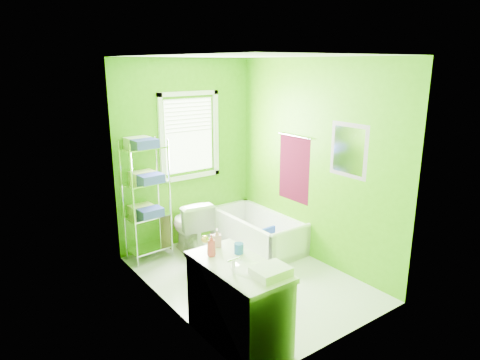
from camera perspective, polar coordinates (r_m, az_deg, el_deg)
ground at (r=5.34m, az=1.09°, el=-12.95°), size 2.90×2.90×0.00m
room_envelope at (r=4.80m, az=1.19°, el=3.53°), size 2.14×2.94×2.62m
window at (r=5.99m, az=-6.76°, el=6.47°), size 0.92×0.05×1.22m
door at (r=3.62m, az=-2.42°, el=-9.67°), size 0.09×0.80×2.00m
right_wall_decor at (r=5.51m, az=9.90°, el=2.45°), size 0.04×1.48×1.17m
bathtub at (r=6.16m, az=2.48°, el=-7.37°), size 0.68×1.45×0.47m
toilet at (r=5.87m, az=-6.66°, el=-6.12°), size 0.55×0.82×0.78m
vanity at (r=4.09m, az=-0.15°, el=-15.74°), size 0.54×1.04×1.00m
wire_shelf_unit at (r=5.62m, az=-12.37°, el=-0.88°), size 0.57×0.45×1.63m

